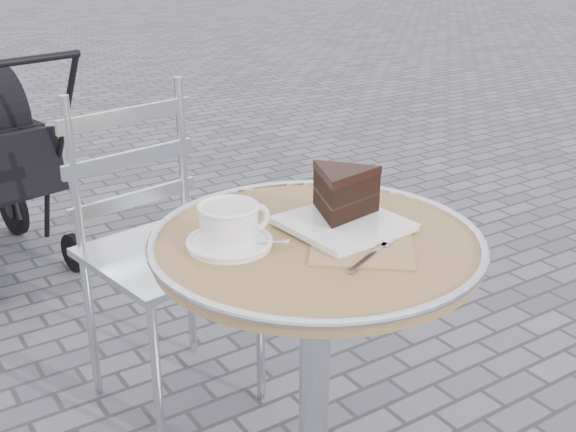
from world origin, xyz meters
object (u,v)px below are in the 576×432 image
cake_plate_set (343,199)px  cafe_table (315,306)px  bistro_chair (149,213)px  cappuccino_set (230,228)px

cake_plate_set → cafe_table: bearing=-164.3°
cafe_table → cake_plate_set: (0.09, 0.03, 0.22)m
cafe_table → bistro_chair: 0.70m
cappuccino_set → bistro_chair: size_ratio=0.20×
cafe_table → cappuccino_set: cappuccino_set is taller
cafe_table → bistro_chair: bearing=98.3°
cappuccino_set → bistro_chair: bearing=85.9°
cake_plate_set → bistro_chair: bearing=102.4°
cappuccino_set → bistro_chair: bistro_chair is taller
cafe_table → cake_plate_set: size_ratio=1.87×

